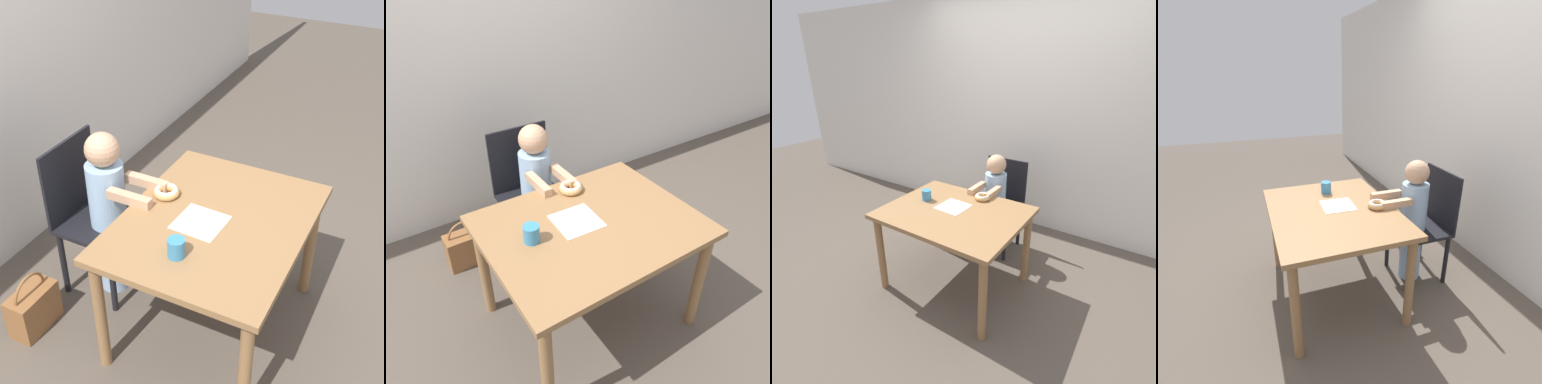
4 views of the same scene
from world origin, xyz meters
The scene contains 9 objects.
ground_plane centered at (0.00, 0.00, 0.00)m, with size 12.00×12.00×0.00m, color brown.
wall_back centered at (0.00, 1.42, 1.25)m, with size 8.00×0.05×2.50m.
dining_table centered at (0.00, 0.00, 0.62)m, with size 1.10×0.87×0.72m.
chair centered at (0.02, 0.78, 0.48)m, with size 0.43×0.41×0.92m.
child_figure centered at (0.02, 0.65, 0.54)m, with size 0.22×0.43×1.03m.
donut centered at (0.08, 0.32, 0.75)m, with size 0.14×0.14×0.05m.
napkin centered at (-0.05, 0.06, 0.72)m, with size 0.24×0.24×0.00m.
handbag centered at (-0.46, 0.87, 0.13)m, with size 0.28×0.15×0.36m.
cup centered at (-0.32, 0.04, 0.77)m, with size 0.08×0.08×0.09m.
Camera 3 is at (1.24, -1.73, 1.83)m, focal length 28.00 mm.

